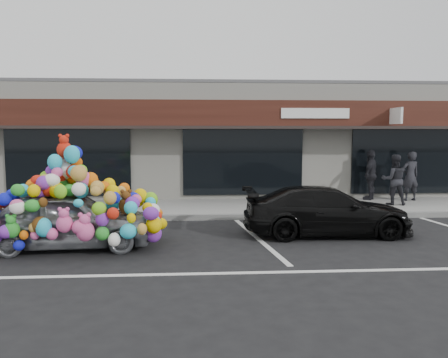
{
  "coord_description": "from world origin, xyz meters",
  "views": [
    {
      "loc": [
        1.38,
        -9.75,
        2.46
      ],
      "look_at": [
        2.08,
        1.4,
        1.29
      ],
      "focal_mm": 35.0,
      "sensor_mm": 36.0,
      "label": 1
    }
  ],
  "objects": [
    {
      "name": "ground",
      "position": [
        0.0,
        0.0,
        0.0
      ],
      "size": [
        90.0,
        90.0,
        0.0
      ],
      "primitive_type": "plane",
      "color": "black",
      "rests_on": "ground"
    },
    {
      "name": "shop_building",
      "position": [
        0.0,
        8.44,
        2.16
      ],
      "size": [
        24.0,
        7.2,
        4.31
      ],
      "color": "white",
      "rests_on": "ground"
    },
    {
      "name": "sidewalk",
      "position": [
        0.0,
        4.0,
        0.07
      ],
      "size": [
        26.0,
        3.0,
        0.15
      ],
      "primitive_type": "cube",
      "color": "gray",
      "rests_on": "ground"
    },
    {
      "name": "kerb",
      "position": [
        0.0,
        2.5,
        0.07
      ],
      "size": [
        26.0,
        0.18,
        0.16
      ],
      "primitive_type": "cube",
      "color": "slate",
      "rests_on": "ground"
    },
    {
      "name": "parking_stripe_mid",
      "position": [
        2.8,
        0.2,
        0.0
      ],
      "size": [
        0.73,
        4.37,
        0.01
      ],
      "primitive_type": "cube",
      "rotation": [
        0.0,
        0.0,
        0.14
      ],
      "color": "silver",
      "rests_on": "ground"
    },
    {
      "name": "lane_line",
      "position": [
        2.0,
        -2.3,
        0.0
      ],
      "size": [
        14.0,
        0.12,
        0.01
      ],
      "primitive_type": "cube",
      "color": "silver",
      "rests_on": "ground"
    },
    {
      "name": "toy_car",
      "position": [
        -1.39,
        -0.36,
        0.78
      ],
      "size": [
        2.71,
        4.05,
        2.3
      ],
      "rotation": [
        0.0,
        0.0,
        1.63
      ],
      "color": "silver",
      "rests_on": "ground"
    },
    {
      "name": "black_sedan",
      "position": [
        4.53,
        0.52,
        0.59
      ],
      "size": [
        1.71,
        4.07,
        1.17
      ],
      "primitive_type": "imported",
      "rotation": [
        0.0,
        0.0,
        1.56
      ],
      "color": "black",
      "rests_on": "ground"
    },
    {
      "name": "pedestrian_a",
      "position": [
        8.7,
        4.71,
        1.0
      ],
      "size": [
        0.67,
        0.49,
        1.69
      ],
      "primitive_type": "imported",
      "rotation": [
        0.0,
        0.0,
        3.28
      ],
      "color": "black",
      "rests_on": "sidewalk"
    },
    {
      "name": "pedestrian_b",
      "position": [
        7.75,
        3.89,
        0.97
      ],
      "size": [
        0.87,
        0.72,
        1.63
      ],
      "primitive_type": "imported",
      "rotation": [
        0.0,
        0.0,
        3.01
      ],
      "color": "black",
      "rests_on": "sidewalk"
    },
    {
      "name": "pedestrian_c",
      "position": [
        7.42,
        5.0,
        1.02
      ],
      "size": [
        1.06,
        0.97,
        1.74
      ],
      "primitive_type": "imported",
      "rotation": [
        0.0,
        0.0,
        4.04
      ],
      "color": "#242227",
      "rests_on": "sidewalk"
    }
  ]
}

